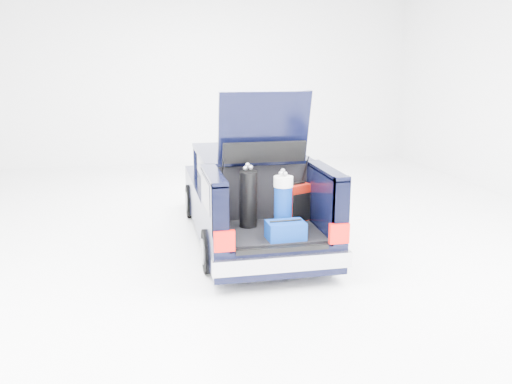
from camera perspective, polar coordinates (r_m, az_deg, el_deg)
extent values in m
plane|color=white|center=(9.00, -0.65, -4.88)|extent=(14.00, 14.00, 0.00)
cube|color=black|center=(9.47, -1.42, -0.78)|extent=(1.75, 3.00, 0.70)
cube|color=black|center=(11.00, -2.89, 0.72)|extent=(1.70, 0.30, 0.50)
cube|color=#A3A3AA|center=(11.15, -2.99, 0.52)|extent=(1.72, 0.10, 0.22)
cube|color=black|center=(8.86, -0.86, 2.32)|extent=(1.55, 1.95, 0.54)
cube|color=black|center=(8.80, -0.86, 4.17)|extent=(1.62, 2.05, 0.06)
cube|color=black|center=(7.50, 1.56, -5.91)|extent=(1.75, 1.30, 0.40)
cube|color=black|center=(7.45, 1.54, -4.23)|extent=(1.32, 1.18, 0.05)
cube|color=black|center=(7.18, -4.43, -1.61)|extent=(0.20, 1.30, 0.85)
cube|color=black|center=(7.53, 7.35, -0.97)|extent=(0.20, 1.30, 0.85)
cube|color=black|center=(7.08, -4.50, 1.78)|extent=(0.20, 1.30, 0.06)
cube|color=black|center=(7.43, 7.45, 2.28)|extent=(0.20, 1.30, 0.06)
cube|color=black|center=(7.90, 0.56, -0.19)|extent=(1.36, 0.08, 0.84)
cube|color=#A3A3AA|center=(6.87, 2.88, -7.53)|extent=(1.80, 0.12, 0.20)
cube|color=red|center=(6.64, -3.36, -5.18)|extent=(0.26, 0.07, 0.26)
cube|color=red|center=(7.00, 8.75, -4.33)|extent=(0.26, 0.07, 0.26)
cube|color=black|center=(6.84, 2.82, -6.06)|extent=(1.20, 0.06, 0.06)
cube|color=black|center=(7.56, 0.85, 6.81)|extent=(1.28, 0.33, 1.03)
cube|color=black|center=(7.58, 0.79, 7.89)|extent=(0.95, 0.17, 0.54)
cylinder|color=black|center=(10.19, -6.77, -0.94)|extent=(0.20, 0.62, 0.62)
cylinder|color=slate|center=(10.19, -6.77, -0.94)|extent=(0.23, 0.36, 0.36)
cylinder|color=black|center=(10.45, 2.23, -0.49)|extent=(0.20, 0.62, 0.62)
cylinder|color=slate|center=(10.45, 2.23, -0.49)|extent=(0.23, 0.36, 0.36)
cylinder|color=black|center=(7.52, -4.83, -6.23)|extent=(0.20, 0.62, 0.62)
cylinder|color=slate|center=(7.52, -4.83, -6.23)|extent=(0.23, 0.36, 0.36)
cylinder|color=black|center=(7.87, 7.16, -5.37)|extent=(0.20, 0.62, 0.62)
cylinder|color=slate|center=(7.87, 7.16, -5.37)|extent=(0.23, 0.36, 0.36)
cube|color=maroon|center=(7.86, 4.43, -1.07)|extent=(0.40, 0.33, 0.54)
cube|color=black|center=(7.79, 4.47, 0.94)|extent=(0.22, 0.13, 0.03)
cube|color=black|center=(7.78, 4.64, -1.64)|extent=(0.33, 0.16, 0.41)
cylinder|color=black|center=(7.49, -0.81, -0.75)|extent=(0.26, 0.29, 0.80)
cube|color=white|center=(7.58, -0.96, -0.35)|extent=(0.10, 0.02, 0.28)
sphere|color=#99999E|center=(7.41, -1.14, 2.53)|extent=(0.07, 0.07, 0.07)
sphere|color=#99999E|center=(7.37, -0.56, 2.63)|extent=(0.07, 0.07, 0.07)
cylinder|color=black|center=(7.37, 2.84, -3.82)|extent=(0.32, 0.32, 0.10)
cylinder|color=navy|center=(7.28, 2.86, -1.43)|extent=(0.29, 0.29, 0.55)
cylinder|color=white|center=(7.20, 2.90, 1.10)|extent=(0.32, 0.32, 0.14)
sphere|color=#99999E|center=(7.21, 3.10, 1.92)|extent=(0.06, 0.06, 0.06)
sphere|color=#99999E|center=(7.21, 2.83, 2.25)|extent=(0.06, 0.06, 0.06)
cube|color=navy|center=(7.06, 3.14, -4.05)|extent=(0.50, 0.34, 0.23)
cylinder|color=black|center=(7.02, 3.15, -3.05)|extent=(0.43, 0.04, 0.03)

